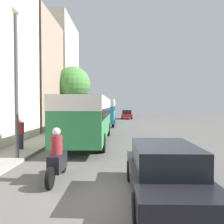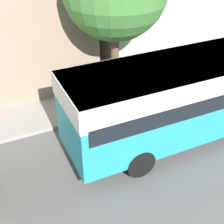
{
  "view_description": "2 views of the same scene",
  "coord_description": "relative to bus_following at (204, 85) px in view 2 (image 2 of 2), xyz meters",
  "views": [
    {
      "loc": [
        0.08,
        -5.71,
        2.45
      ],
      "look_at": [
        -0.56,
        17.55,
        1.73
      ],
      "focal_mm": 35.0,
      "sensor_mm": 36.0,
      "label": 1
    },
    {
      "loc": [
        5.89,
        14.36,
        7.49
      ],
      "look_at": [
        -1.96,
        17.99,
        1.66
      ],
      "focal_mm": 50.0,
      "sensor_mm": 36.0,
      "label": 2
    }
  ],
  "objects": [
    {
      "name": "bus_following",
      "position": [
        0.0,
        0.0,
        0.0
      ],
      "size": [
        2.64,
        10.37,
        3.1
      ],
      "color": "teal",
      "rests_on": "ground_plane"
    }
  ]
}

